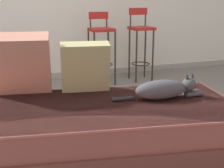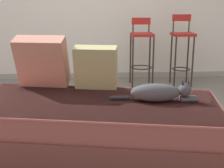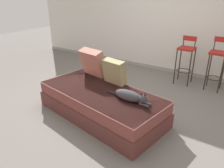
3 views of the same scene
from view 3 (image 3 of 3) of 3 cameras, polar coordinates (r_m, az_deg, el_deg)
name	(u,v)px [view 3 (image 3 of 3)]	position (r m, az deg, el deg)	size (l,w,h in m)	color
ground_plane	(114,105)	(3.92, 0.60, -5.52)	(16.00, 16.00, 0.00)	#66605B
wall_back_panel	(167,17)	(5.49, 14.12, 16.56)	(8.00, 0.10, 2.60)	silver
wall_baseboard_trim	(161,69)	(5.71, 12.70, 3.96)	(8.00, 0.02, 0.09)	gray
couch	(101,103)	(3.52, -2.95, -4.99)	(2.21, 1.29, 0.44)	brown
throw_pillow_corner	(93,63)	(3.96, -4.93, 5.62)	(0.52, 0.38, 0.50)	#936051
throw_pillow_middle	(114,72)	(3.62, 0.63, 3.24)	(0.43, 0.27, 0.42)	#847F56
cat	(130,96)	(3.11, 4.70, -3.11)	(0.74, 0.19, 0.19)	#333338
bar_stool_near_window	(186,56)	(4.89, 18.77, 6.96)	(0.32, 0.32, 1.01)	#2D2319
bar_stool_by_doorway	(217,60)	(4.78, 25.82, 5.69)	(0.32, 0.32, 1.06)	#2D2319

